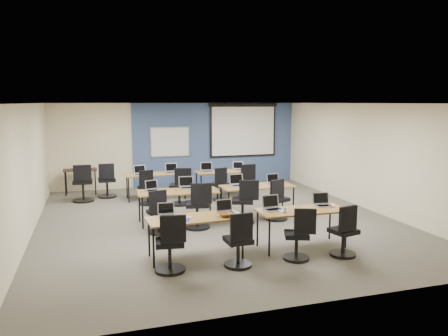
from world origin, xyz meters
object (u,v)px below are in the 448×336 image
object	(u,v)px
training_table_mid_left	(178,193)
laptop_2	(272,206)
laptop_5	(187,185)
laptop_7	(274,181)
laptop_6	(237,183)
laptop_4	(152,188)
laptop_3	(323,203)
spare_chair_b	(83,186)
task_chair_7	(277,203)
training_table_front_left	(195,220)
task_chair_5	(198,209)
laptop_9	(172,170)
spare_chair_a	(107,183)
task_chair_9	(180,190)
laptop_1	(225,210)
training_table_front_right	(302,212)
task_chair_2	(299,239)
task_chair_3	(344,235)
laptop_11	(239,168)
training_table_mid_right	(257,187)
task_chair_6	(244,205)
laptop_8	(140,172)
task_chair_1	(239,245)
training_table_back_left	(156,175)
task_chair_0	(171,248)
task_chair_11	(246,184)
task_chair_8	(147,190)
task_chair_10	(221,187)
laptop_0	(167,213)
laptop_10	(207,169)
projector_screen	(243,127)

from	to	relation	value
training_table_mid_left	laptop_2	world-z (taller)	laptop_2
laptop_5	laptop_7	world-z (taller)	laptop_5
laptop_6	training_table_mid_left	bearing A→B (deg)	-179.34
laptop_4	laptop_3	bearing A→B (deg)	-57.44
spare_chair_b	task_chair_7	bearing A→B (deg)	-35.47
training_table_front_left	task_chair_5	world-z (taller)	task_chair_5
laptop_9	spare_chair_a	distance (m)	1.91
training_table_mid_left	task_chair_9	size ratio (longest dim) A/B	1.77
laptop_1	spare_chair_a	world-z (taller)	spare_chair_a
training_table_front_right	task_chair_2	world-z (taller)	task_chair_2
laptop_3	spare_chair_b	xyz separation A→B (m)	(-4.53, 5.05, -0.35)
task_chair_3	task_chair_5	xyz separation A→B (m)	(-2.07, 2.45, 0.04)
task_chair_2	laptop_11	size ratio (longest dim) A/B	2.98
training_table_mid_right	laptop_4	xyz separation A→B (m)	(-2.52, 0.15, 0.10)
training_table_front_left	task_chair_7	distance (m)	3.02
task_chair_6	laptop_8	bearing A→B (deg)	143.09
task_chair_1	task_chair_3	size ratio (longest dim) A/B	1.00
task_chair_2	laptop_4	xyz separation A→B (m)	(-2.09, 3.23, 0.40)
training_table_back_left	laptop_5	world-z (taller)	laptop_5
laptop_6	laptop_9	size ratio (longest dim) A/B	1.06
task_chair_0	task_chair_11	xyz separation A→B (m)	(3.04, 4.81, 0.01)
task_chair_8	laptop_9	size ratio (longest dim) A/B	2.78
training_table_front_left	spare_chair_a	distance (m)	5.68
task_chair_8	spare_chair_b	bearing A→B (deg)	136.22
laptop_4	task_chair_10	bearing A→B (deg)	19.36
training_table_front_right	task_chair_6	distance (m)	1.92
training_table_mid_right	task_chair_5	world-z (taller)	task_chair_5
training_table_mid_left	task_chair_9	distance (m)	1.69
laptop_1	task_chair_9	size ratio (longest dim) A/B	0.30
task_chair_2	training_table_front_left	bearing A→B (deg)	178.95
task_chair_1	laptop_0	bearing A→B (deg)	136.47
laptop_1	laptop_10	bearing A→B (deg)	76.42
training_table_back_left	task_chair_5	bearing A→B (deg)	-83.58
training_table_front_left	task_chair_7	bearing A→B (deg)	34.35
projector_screen	laptop_7	xyz separation A→B (m)	(-0.65, -4.14, -1.10)
laptop_3	task_chair_3	xyz separation A→B (m)	(-0.04, -0.84, -0.40)
task_chair_5	task_chair_11	distance (m)	3.25
laptop_9	laptop_1	bearing A→B (deg)	-91.48
laptop_7	task_chair_8	world-z (taller)	laptop_7
task_chair_0	task_chair_11	distance (m)	5.69
spare_chair_b	task_chair_5	bearing A→B (deg)	-52.99
projector_screen	laptop_8	world-z (taller)	projector_screen
task_chair_1	laptop_11	xyz separation A→B (m)	(1.91, 5.57, 0.40)
projector_screen	task_chair_9	xyz separation A→B (m)	(-2.72, -2.69, -1.46)
laptop_3	training_table_front_right	bearing A→B (deg)	-156.26
training_table_back_left	spare_chair_b	bearing A→B (deg)	173.18
projector_screen	training_table_mid_right	world-z (taller)	projector_screen
laptop_7	task_chair_9	size ratio (longest dim) A/B	0.31
task_chair_2	laptop_4	bearing A→B (deg)	143.34
task_chair_0	laptop_8	size ratio (longest dim) A/B	2.94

